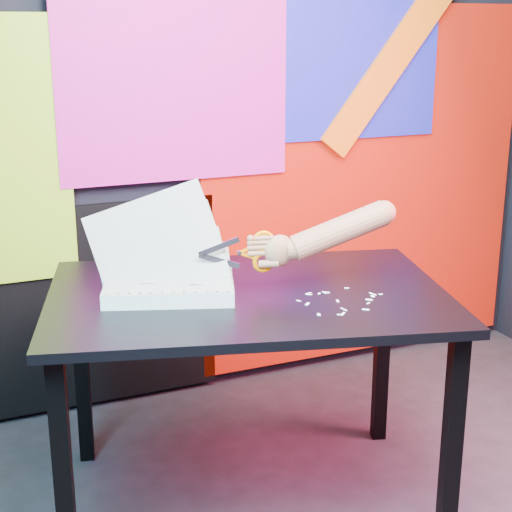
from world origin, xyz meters
name	(u,v)px	position (x,y,z in m)	size (l,w,h in m)	color
room	(457,113)	(0.00, 0.00, 1.35)	(3.01, 3.01, 2.71)	black
backdrop	(247,173)	(0.06, 1.46, 0.96)	(2.88, 0.05, 2.08)	red
work_table	(248,317)	(-0.31, 0.58, 0.66)	(1.41, 1.12, 0.75)	black
printout_stack	(169,283)	(-0.54, 0.67, 0.78)	(0.47, 0.40, 0.37)	white
scissors	(258,252)	(-0.28, 0.57, 0.88)	(0.23, 0.06, 0.14)	silver
hand_forearm	(329,234)	(-0.06, 0.52, 0.93)	(0.45, 0.15, 0.20)	#B67D4A
paper_clippings	(341,301)	(-0.08, 0.39, 0.75)	(0.28, 0.22, 0.00)	white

